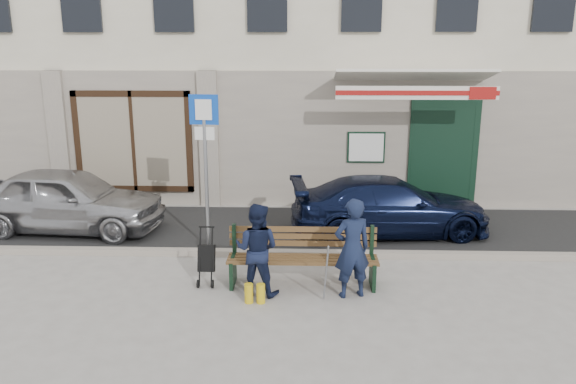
{
  "coord_description": "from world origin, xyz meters",
  "views": [
    {
      "loc": [
        0.9,
        -8.16,
        3.73
      ],
      "look_at": [
        0.57,
        1.6,
        1.2
      ],
      "focal_mm": 35.0,
      "sensor_mm": 36.0,
      "label": 1
    }
  ],
  "objects_px": {
    "car_silver": "(67,200)",
    "man": "(352,248)",
    "parking_sign": "(205,146)",
    "woman": "(257,249)",
    "bench": "(300,258)",
    "stroller": "(206,259)",
    "car_navy": "(390,206)"
  },
  "relations": [
    {
      "from": "car_navy",
      "to": "man",
      "type": "height_order",
      "value": "man"
    },
    {
      "from": "bench",
      "to": "car_silver",
      "type": "bearing_deg",
      "value": 151.59
    },
    {
      "from": "parking_sign",
      "to": "stroller",
      "type": "bearing_deg",
      "value": -74.71
    },
    {
      "from": "car_silver",
      "to": "bench",
      "type": "relative_size",
      "value": 1.64
    },
    {
      "from": "bench",
      "to": "man",
      "type": "relative_size",
      "value": 1.54
    },
    {
      "from": "bench",
      "to": "car_navy",
      "type": "bearing_deg",
      "value": 55.79
    },
    {
      "from": "woman",
      "to": "car_silver",
      "type": "bearing_deg",
      "value": -20.82
    },
    {
      "from": "car_silver",
      "to": "car_navy",
      "type": "bearing_deg",
      "value": -84.85
    },
    {
      "from": "car_navy",
      "to": "stroller",
      "type": "height_order",
      "value": "car_navy"
    },
    {
      "from": "man",
      "to": "bench",
      "type": "bearing_deg",
      "value": -42.54
    },
    {
      "from": "parking_sign",
      "to": "man",
      "type": "distance_m",
      "value": 3.48
    },
    {
      "from": "car_silver",
      "to": "car_navy",
      "type": "relative_size",
      "value": 0.98
    },
    {
      "from": "man",
      "to": "car_navy",
      "type": "bearing_deg",
      "value": -125.13
    },
    {
      "from": "bench",
      "to": "stroller",
      "type": "relative_size",
      "value": 2.57
    },
    {
      "from": "parking_sign",
      "to": "bench",
      "type": "xyz_separation_m",
      "value": [
        1.76,
        -1.66,
        -1.52
      ]
    },
    {
      "from": "car_silver",
      "to": "car_navy",
      "type": "height_order",
      "value": "car_silver"
    },
    {
      "from": "man",
      "to": "woman",
      "type": "bearing_deg",
      "value": -19.12
    },
    {
      "from": "car_silver",
      "to": "stroller",
      "type": "distance_m",
      "value": 4.24
    },
    {
      "from": "parking_sign",
      "to": "bench",
      "type": "height_order",
      "value": "parking_sign"
    },
    {
      "from": "car_silver",
      "to": "parking_sign",
      "type": "bearing_deg",
      "value": -102.53
    },
    {
      "from": "parking_sign",
      "to": "car_silver",
      "type": "bearing_deg",
      "value": 169.14
    },
    {
      "from": "bench",
      "to": "man",
      "type": "xyz_separation_m",
      "value": [
        0.8,
        -0.38,
        0.32
      ]
    },
    {
      "from": "parking_sign",
      "to": "car_navy",
      "type": "bearing_deg",
      "value": 22.19
    },
    {
      "from": "man",
      "to": "car_silver",
      "type": "bearing_deg",
      "value": -44.8
    },
    {
      "from": "woman",
      "to": "stroller",
      "type": "bearing_deg",
      "value": -7.69
    },
    {
      "from": "woman",
      "to": "stroller",
      "type": "height_order",
      "value": "woman"
    },
    {
      "from": "car_silver",
      "to": "man",
      "type": "xyz_separation_m",
      "value": [
        5.64,
        -3.0,
        0.11
      ]
    },
    {
      "from": "bench",
      "to": "parking_sign",
      "type": "bearing_deg",
      "value": 136.72
    },
    {
      "from": "bench",
      "to": "woman",
      "type": "xyz_separation_m",
      "value": [
        -0.65,
        -0.32,
        0.27
      ]
    },
    {
      "from": "bench",
      "to": "stroller",
      "type": "height_order",
      "value": "bench"
    },
    {
      "from": "car_navy",
      "to": "man",
      "type": "xyz_separation_m",
      "value": [
        -1.01,
        -3.04,
        0.2
      ]
    },
    {
      "from": "car_silver",
      "to": "man",
      "type": "height_order",
      "value": "man"
    }
  ]
}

